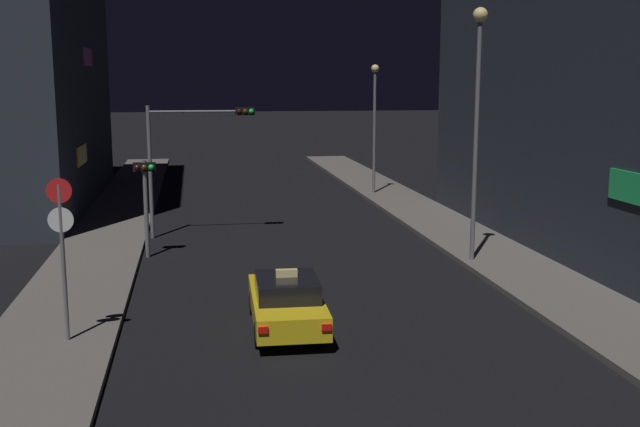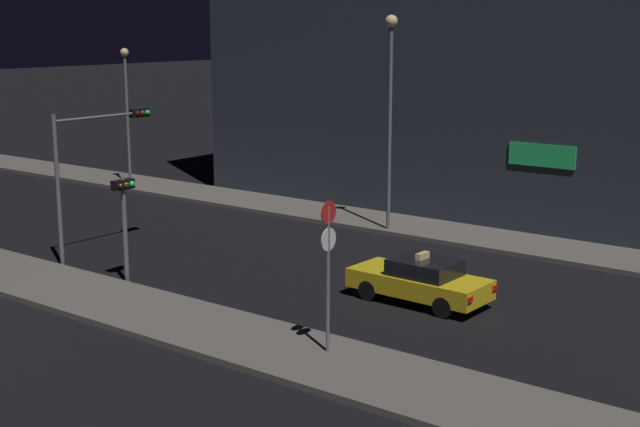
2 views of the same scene
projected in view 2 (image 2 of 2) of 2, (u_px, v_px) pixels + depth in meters
sidewalk_right at (233, 199)px, 43.53m from camera, size 3.23×55.11×0.17m
building_facade_right at (486, 3)px, 40.69m from camera, size 9.86×25.85×18.94m
taxi at (420, 280)px, 27.43m from camera, size 1.93×4.50×1.62m
traffic_light_overhead at (94, 152)px, 32.18m from camera, size 4.39×0.42×5.46m
traffic_light_left_kerb at (124, 207)px, 29.13m from camera, size 0.80×0.42×3.61m
sign_pole_left at (328, 261)px, 22.47m from camera, size 0.60×0.10×4.01m
street_lamp_near_block at (390, 89)px, 35.57m from camera, size 0.51×0.51×8.71m
street_lamp_far_block at (127, 99)px, 45.80m from camera, size 0.44×0.44×7.14m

